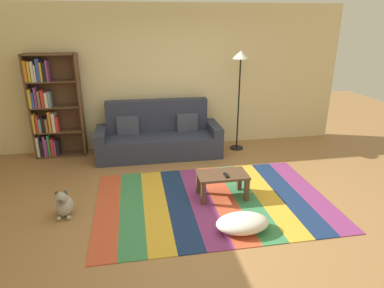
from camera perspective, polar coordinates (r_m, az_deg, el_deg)
ground_plane at (r=4.64m, az=0.57°, el=-10.60°), size 14.00×14.00×0.00m
back_wall at (r=6.60m, az=-3.58°, el=11.16°), size 6.80×0.10×2.70m
rug at (r=4.78m, az=3.52°, el=-9.60°), size 3.20×2.17×0.01m
couch at (r=6.30m, az=-5.66°, el=1.16°), size 2.26×0.80×1.00m
bookshelf at (r=6.57m, az=-23.02°, el=5.55°), size 0.90×0.28×1.86m
coffee_table at (r=4.76m, az=5.19°, el=-5.86°), size 0.70×0.41×0.36m
pouf at (r=4.14m, az=8.57°, el=-13.15°), size 0.64×0.40×0.21m
dog at (r=4.67m, az=-20.91°, el=-9.60°), size 0.22×0.35×0.40m
standing_lamp at (r=6.35m, az=8.21°, el=12.64°), size 0.32×0.32×1.88m
tv_remote at (r=4.66m, az=5.81°, el=-5.30°), size 0.05×0.15×0.02m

